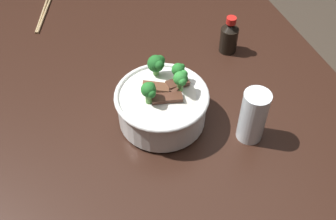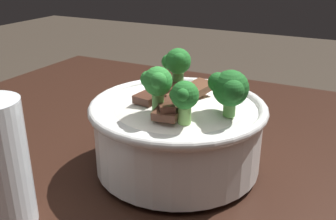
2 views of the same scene
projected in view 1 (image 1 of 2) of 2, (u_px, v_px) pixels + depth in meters
ground at (163, 213)px, 1.65m from camera, size 10.00×10.00×0.00m
dining_table at (161, 100)px, 1.14m from camera, size 1.30×0.93×0.77m
rice_bowl at (162, 103)px, 0.93m from camera, size 0.22×0.22×0.15m
drinking_glass at (252, 119)px, 0.90m from camera, size 0.06×0.06×0.14m
chopsticks_pair at (44, 12)px, 1.28m from camera, size 0.21×0.09×0.01m
soy_sauce_bottle at (229, 37)px, 1.12m from camera, size 0.05×0.05×0.11m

